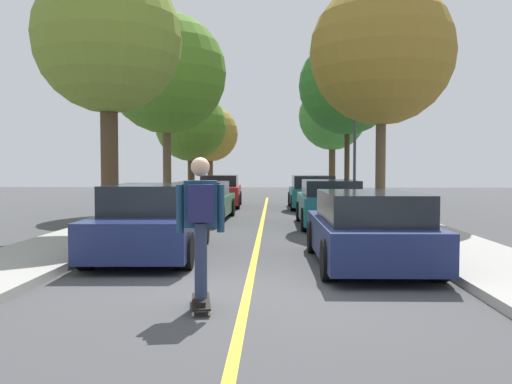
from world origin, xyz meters
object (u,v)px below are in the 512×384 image
Objects in this scene: parked_car_left_near at (201,201)px; skateboard at (201,302)px; parked_car_right_near at (330,203)px; street_tree_left_far at (191,126)px; parked_car_right_far at (312,192)px; fire_hydrant at (390,214)px; street_tree_right_nearest at (382,53)px; parked_car_right_nearest at (368,229)px; street_tree_left_nearest at (108,41)px; street_tree_left_near at (166,74)px; parked_car_left_far at (220,191)px; streetlamp at (355,140)px; street_tree_right_near at (348,86)px; parked_car_left_nearest at (153,221)px; street_tree_right_far at (332,117)px; skateboarder at (201,219)px; street_tree_left_farthest at (210,134)px.

parked_car_left_near is 5.45× the size of skateboard.
street_tree_left_far reaches higher than parked_car_right_near.
fire_hydrant is at bearing -79.74° from parked_car_right_far.
street_tree_right_nearest is at bearing 84.73° from fire_hydrant.
parked_car_right_nearest is at bearing -106.35° from fire_hydrant.
parked_car_right_far is at bearing 58.71° from street_tree_left_nearest.
street_tree_left_near is (0.00, 7.26, 0.45)m from street_tree_left_nearest.
street_tree_right_nearest reaches higher than parked_car_right_nearest.
skateboard is at bearing -77.13° from street_tree_left_near.
parked_car_left_far is 9.87m from street_tree_right_nearest.
streetlamp is at bearing -27.90° from street_tree_left_far.
street_tree_right_near is (5.77, 1.26, 4.81)m from parked_car_left_far.
skateboard is (1.49, -4.04, -0.59)m from parked_car_left_nearest.
street_tree_right_near reaches higher than fire_hydrant.
street_tree_left_nearest is 9.45× the size of fire_hydrant.
street_tree_right_far is (5.77, 13.72, 4.05)m from parked_car_left_near.
street_tree_left_near is (-1.74, 3.10, 4.71)m from parked_car_left_near.
street_tree_right_near is at bearing 90.23° from streetlamp.
street_tree_left_near is 1.16× the size of street_tree_right_far.
skateboarder is (1.49, -17.25, 0.42)m from parked_car_left_far.
street_tree_left_far is 0.73× the size of street_tree_right_nearest.
streetlamp is (1.75, 6.81, 2.24)m from parked_car_right_near.
street_tree_left_farthest is at bearing 95.77° from parked_car_left_near.
streetlamp is 17.00m from skateboard.
street_tree_right_nearest is 0.98× the size of street_tree_right_near.
streetlamp is at bearing 82.47° from parked_car_right_nearest.
parked_car_left_nearest is at bearing -111.77° from street_tree_right_near.
street_tree_left_nearest reaches higher than fire_hydrant.
street_tree_right_near reaches higher than skateboard.
parked_car_right_far is 8.42m from fire_hydrant.
street_tree_left_farthest reaches higher than parked_car_right_far.
parked_car_right_nearest is at bearing 49.47° from skateboard.
parked_car_left_near is 1.08× the size of parked_car_right_far.
parked_car_right_far reaches higher than parked_car_right_near.
parked_car_left_far is 0.88× the size of streetlamp.
street_tree_left_farthest reaches higher than fire_hydrant.
parked_car_left_nearest is at bearing -105.56° from street_tree_right_far.
skateboard is at bearing -85.06° from parked_car_left_far.
parked_car_left_far is 1.00× the size of parked_car_right_near.
parked_car_right_near is at bearing -22.16° from parked_car_left_near.
street_tree_right_far reaches higher than skateboarder.
skateboard is (-4.28, -24.76, -4.59)m from street_tree_right_far.
street_tree_left_near is at bearing -90.00° from street_tree_left_farthest.
street_tree_left_near reaches higher than fire_hydrant.
street_tree_right_far is 25.41m from skateboarder.
street_tree_left_nearest is 3.79× the size of skateboarder.
street_tree_left_near is (-1.74, 10.10, 4.66)m from parked_car_left_nearest.
parked_car_right_nearest is 22.22m from street_tree_right_far.
skateboard is (1.49, -11.04, -0.54)m from parked_car_left_near.
parked_car_left_far reaches higher than parked_car_right_nearest.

